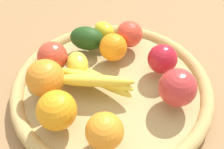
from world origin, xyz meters
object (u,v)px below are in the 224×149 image
(apple_1, at_px, (52,57))
(avocado, at_px, (87,38))
(orange_2, at_px, (45,78))
(lemon_1, at_px, (78,64))
(orange_3, at_px, (105,131))
(banana_bunch, at_px, (95,79))
(orange_1, at_px, (56,109))
(orange_0, at_px, (113,47))
(apple_0, at_px, (162,59))
(apple_3, at_px, (178,88))
(apple_2, at_px, (129,34))
(lemon_0, at_px, (104,31))

(apple_1, bearing_deg, avocado, -2.01)
(orange_2, bearing_deg, lemon_1, -1.96)
(orange_2, height_order, orange_3, orange_2)
(banana_bunch, distance_m, orange_1, 0.12)
(lemon_1, height_order, orange_0, orange_0)
(apple_0, distance_m, orange_3, 0.23)
(apple_1, height_order, avocado, apple_1)
(orange_2, distance_m, orange_3, 0.18)
(banana_bunch, xyz_separation_m, orange_0, (0.10, 0.04, 0.01))
(lemon_1, bearing_deg, apple_3, -69.79)
(orange_0, bearing_deg, orange_1, -167.49)
(apple_2, height_order, avocado, apple_2)
(avocado, bearing_deg, lemon_0, -3.59)
(avocado, bearing_deg, orange_2, -164.28)
(apple_2, height_order, orange_3, orange_3)
(orange_2, relative_size, orange_0, 1.21)
(lemon_0, height_order, apple_0, apple_0)
(lemon_1, distance_m, orange_0, 0.10)
(orange_0, bearing_deg, lemon_0, 58.49)
(orange_2, relative_size, apple_0, 1.18)
(orange_0, relative_size, orange_3, 0.96)
(orange_2, distance_m, apple_2, 0.25)
(lemon_1, height_order, orange_3, orange_3)
(avocado, bearing_deg, apple_2, -41.45)
(banana_bunch, xyz_separation_m, apple_2, (0.17, 0.04, 0.01))
(orange_2, distance_m, apple_3, 0.28)
(lemon_1, xyz_separation_m, orange_3, (-0.09, -0.18, 0.01))
(orange_0, height_order, apple_1, apple_1)
(apple_2, distance_m, apple_0, 0.12)
(avocado, height_order, orange_3, orange_3)
(banana_bunch, distance_m, apple_1, 0.12)
(avocado, bearing_deg, banana_bunch, -127.21)
(banana_bunch, height_order, avocado, avocado)
(banana_bunch, bearing_deg, apple_3, -59.67)
(avocado, bearing_deg, apple_1, 177.99)
(lemon_1, relative_size, orange_2, 0.82)
(apple_0, height_order, orange_1, orange_1)
(lemon_0, height_order, lemon_1, lemon_1)
(banana_bunch, relative_size, apple_1, 2.62)
(orange_1, relative_size, apple_1, 1.11)
(apple_3, height_order, orange_0, apple_3)
(apple_2, height_order, apple_3, apple_3)
(lemon_0, bearing_deg, banana_bunch, -142.97)
(lemon_1, distance_m, apple_0, 0.20)
(orange_3, bearing_deg, apple_0, 8.68)
(lemon_0, bearing_deg, apple_2, -72.11)
(apple_0, relative_size, orange_1, 0.89)
(orange_1, height_order, orange_3, orange_1)
(apple_3, relative_size, avocado, 0.91)
(apple_1, bearing_deg, lemon_0, -2.58)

